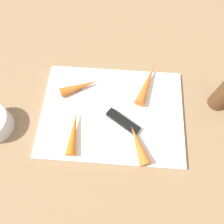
{
  "coord_description": "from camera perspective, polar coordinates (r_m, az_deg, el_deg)",
  "views": [
    {
      "loc": [
        0.02,
        -0.21,
        0.49
      ],
      "look_at": [
        0.0,
        0.0,
        0.01
      ],
      "focal_mm": 33.23,
      "sensor_mm": 36.0,
      "label": 1
    }
  ],
  "objects": [
    {
      "name": "cutting_board",
      "position": [
        0.53,
        0.0,
        -0.26
      ],
      "size": [
        0.36,
        0.26,
        0.01
      ],
      "primitive_type": "cube",
      "color": "white",
      "rests_on": "ground_plane"
    },
    {
      "name": "knife",
      "position": [
        0.51,
        1.83,
        -1.83
      ],
      "size": [
        0.18,
        0.13,
        0.01
      ],
      "rotation": [
        0.0,
        0.0,
        2.56
      ],
      "color": "#B7B7BC",
      "rests_on": "cutting_board"
    },
    {
      "name": "carrot_longest",
      "position": [
        0.56,
        9.62,
        7.7
      ],
      "size": [
        0.06,
        0.13,
        0.03
      ],
      "primitive_type": "cone",
      "rotation": [
        0.0,
        1.57,
        1.26
      ],
      "color": "orange",
      "rests_on": "cutting_board"
    },
    {
      "name": "ground_plane",
      "position": [
        0.54,
        0.0,
        -0.52
      ],
      "size": [
        1.4,
        1.4,
        0.0
      ],
      "primitive_type": "plane",
      "color": "#8C6D4C"
    },
    {
      "name": "carrot_short",
      "position": [
        0.55,
        -8.85,
        6.91
      ],
      "size": [
        0.1,
        0.07,
        0.03
      ],
      "primitive_type": "cone",
      "rotation": [
        0.0,
        1.57,
        0.44
      ],
      "color": "orange",
      "rests_on": "cutting_board"
    },
    {
      "name": "carrot_long",
      "position": [
        0.5,
        -10.56,
        -5.54
      ],
      "size": [
        0.02,
        0.11,
        0.02
      ],
      "primitive_type": "cone",
      "rotation": [
        0.0,
        1.57,
        1.58
      ],
      "color": "orange",
      "rests_on": "cutting_board"
    },
    {
      "name": "carrot_shortest",
      "position": [
        0.49,
        7.24,
        -8.9
      ],
      "size": [
        0.06,
        0.1,
        0.03
      ],
      "primitive_type": "cone",
      "rotation": [
        0.0,
        1.57,
        1.95
      ],
      "color": "orange",
      "rests_on": "cutting_board"
    }
  ]
}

